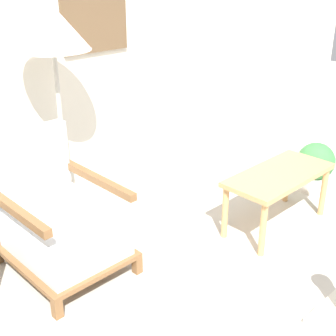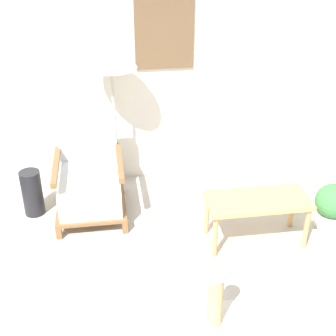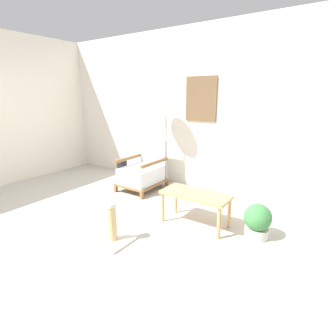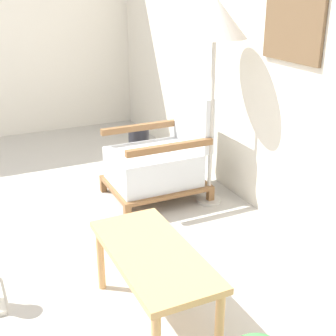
% 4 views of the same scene
% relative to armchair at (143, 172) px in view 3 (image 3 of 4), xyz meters
% --- Properties ---
extents(ground_plane, '(14.00, 14.00, 0.00)m').
position_rel_armchair_xyz_m(ground_plane, '(0.45, -1.74, -0.32)').
color(ground_plane, '#B7B2A8').
extents(wall_back, '(8.00, 0.09, 2.70)m').
position_rel_armchair_xyz_m(wall_back, '(0.45, 0.64, 1.04)').
color(wall_back, silver).
rests_on(wall_back, ground_plane).
extents(armchair, '(0.63, 0.77, 0.85)m').
position_rel_armchair_xyz_m(armchair, '(0.00, 0.00, 0.00)').
color(armchair, brown).
rests_on(armchair, ground_plane).
extents(floor_lamp, '(0.47, 0.47, 1.59)m').
position_rel_armchair_xyz_m(floor_lamp, '(0.27, 0.32, 1.09)').
color(floor_lamp, '#B7B2A8').
rests_on(floor_lamp, ground_plane).
extents(coffee_table, '(0.87, 0.40, 0.43)m').
position_rel_armchair_xyz_m(coffee_table, '(1.40, -0.67, 0.05)').
color(coffee_table, tan).
rests_on(coffee_table, ground_plane).
extents(vase, '(0.19, 0.19, 0.45)m').
position_rel_armchair_xyz_m(vase, '(-0.54, 0.04, -0.09)').
color(vase, black).
rests_on(vase, ground_plane).
extents(potted_plant, '(0.32, 0.32, 0.42)m').
position_rel_armchair_xyz_m(potted_plant, '(2.15, -0.55, -0.10)').
color(potted_plant, beige).
rests_on(potted_plant, ground_plane).
extents(scratching_post, '(0.39, 0.39, 0.48)m').
position_rel_armchair_xyz_m(scratching_post, '(0.83, -1.56, -0.17)').
color(scratching_post, beige).
rests_on(scratching_post, ground_plane).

